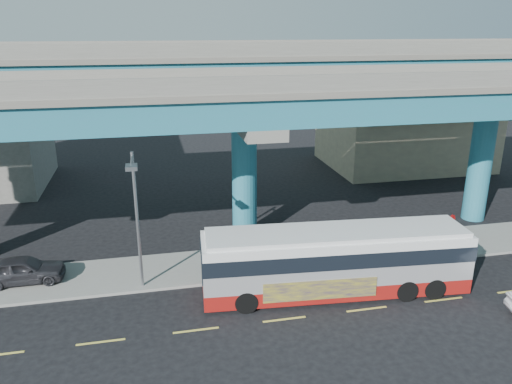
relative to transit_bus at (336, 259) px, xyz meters
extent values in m
plane|color=black|center=(-3.06, -1.52, -1.83)|extent=(120.00, 120.00, 0.00)
cube|color=gray|center=(-3.06, 3.98, -1.76)|extent=(70.00, 4.00, 0.15)
cube|color=#D8C64C|center=(-11.06, -1.82, -1.83)|extent=(2.00, 0.12, 0.01)
cube|color=#D8C64C|center=(-7.06, -1.82, -1.83)|extent=(2.00, 0.12, 0.01)
cube|color=#D8C64C|center=(-3.06, -1.82, -1.83)|extent=(2.00, 0.12, 0.01)
cube|color=#D8C64C|center=(0.94, -1.82, -1.83)|extent=(2.00, 0.12, 0.01)
cube|color=#D8C64C|center=(4.94, -1.82, -1.83)|extent=(2.00, 0.12, 0.01)
cylinder|color=teal|center=(-3.06, 7.48, 1.87)|extent=(1.50, 1.50, 7.40)
cube|color=gray|center=(-3.06, 7.48, 5.87)|extent=(2.00, 12.00, 0.60)
cube|color=gray|center=(-3.06, 10.98, 6.77)|extent=(1.80, 5.00, 1.20)
cylinder|color=teal|center=(12.94, 7.48, 1.87)|extent=(1.50, 1.50, 7.40)
cube|color=gray|center=(12.94, 7.48, 5.87)|extent=(2.00, 12.00, 0.60)
cube|color=gray|center=(12.94, 10.98, 6.77)|extent=(1.80, 5.00, 1.20)
cube|color=teal|center=(-3.06, 3.98, 6.87)|extent=(52.00, 5.00, 1.40)
cube|color=gray|center=(-3.06, 3.98, 7.72)|extent=(52.00, 5.40, 0.30)
cube|color=gray|center=(-3.06, 1.48, 8.27)|extent=(52.00, 0.25, 0.80)
cube|color=gray|center=(-3.06, 6.48, 8.27)|extent=(52.00, 0.25, 0.80)
cube|color=teal|center=(-3.06, 10.98, 8.07)|extent=(52.00, 5.00, 1.40)
cube|color=gray|center=(-3.06, 10.98, 8.92)|extent=(52.00, 5.40, 0.30)
cube|color=gray|center=(-3.06, 8.48, 9.47)|extent=(52.00, 0.25, 0.80)
cube|color=gray|center=(-3.06, 13.48, 9.47)|extent=(52.00, 0.25, 0.80)
cube|color=tan|center=(14.94, 21.48, 1.67)|extent=(14.00, 10.00, 7.00)
cube|color=black|center=(14.94, 16.38, 3.77)|extent=(12.00, 0.25, 1.20)
cube|color=maroon|center=(-0.02, 0.00, -1.24)|extent=(13.11, 3.77, 0.75)
cube|color=#A5A5A9|center=(-0.02, 0.00, -0.05)|extent=(13.11, 3.77, 1.62)
cube|color=black|center=(-0.02, 0.00, 0.49)|extent=(13.18, 3.83, 0.75)
cube|color=silver|center=(-0.02, 0.00, 1.08)|extent=(13.11, 3.77, 0.43)
cube|color=silver|center=(-0.02, 0.00, 1.40)|extent=(12.69, 3.49, 0.22)
cube|color=black|center=(6.45, -0.51, 0.32)|extent=(0.26, 2.50, 1.29)
cube|color=black|center=(-6.48, 0.52, 0.32)|extent=(0.26, 2.50, 1.29)
cube|color=#221251|center=(-1.20, -1.30, -0.84)|extent=(5.38, 0.48, 0.97)
cylinder|color=black|center=(-4.63, -0.87, -1.29)|extent=(1.10, 0.41, 1.08)
cylinder|color=black|center=(-4.43, 1.60, -1.29)|extent=(1.10, 0.41, 1.08)
cylinder|color=black|center=(3.11, -1.49, -1.29)|extent=(1.10, 0.41, 1.08)
cylinder|color=black|center=(3.31, 0.98, -1.29)|extent=(1.10, 0.41, 1.08)
cylinder|color=black|center=(4.50, -1.60, -1.29)|extent=(1.10, 0.41, 1.08)
cylinder|color=black|center=(4.70, 0.87, -1.29)|extent=(1.10, 0.41, 1.08)
imported|color=#2E2D33|center=(-15.23, 4.12, -0.99)|extent=(1.67, 4.09, 1.39)
cylinder|color=gray|center=(-9.32, 2.48, 1.79)|extent=(0.16, 0.16, 6.95)
cylinder|color=gray|center=(-9.32, 1.55, 5.08)|extent=(0.12, 1.88, 0.12)
cube|color=gray|center=(-9.32, 0.61, 5.03)|extent=(0.50, 0.70, 0.18)
cylinder|color=gray|center=(7.96, 2.68, -0.66)|extent=(0.06, 0.06, 2.04)
cylinder|color=#B20A0A|center=(7.96, 2.65, 0.31)|extent=(0.65, 0.32, 0.70)
camera|label=1|loc=(-8.49, -20.65, 10.80)|focal=35.00mm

